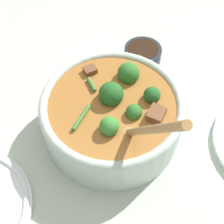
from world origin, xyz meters
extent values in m
plane|color=#ADBCAD|center=(0.00, 0.00, 0.00)|extent=(4.00, 4.00, 0.00)
cylinder|color=#B2C6BC|center=(0.00, 0.00, 0.04)|extent=(0.26, 0.26, 0.08)
torus|color=#B2C6BC|center=(0.00, 0.00, 0.08)|extent=(0.26, 0.26, 0.02)
cylinder|color=#9E662D|center=(0.00, 0.00, 0.06)|extent=(0.23, 0.23, 0.05)
sphere|color=#235B23|center=(-0.07, 0.00, 0.09)|extent=(0.03, 0.03, 0.03)
cylinder|color=#6B9956|center=(-0.07, 0.00, 0.07)|extent=(0.01, 0.01, 0.01)
sphere|color=#387F33|center=(0.01, 0.05, 0.10)|extent=(0.03, 0.03, 0.03)
cylinder|color=#6B9956|center=(0.01, 0.05, 0.07)|extent=(0.01, 0.01, 0.01)
sphere|color=#2D6B28|center=(-0.04, -0.06, 0.10)|extent=(0.04, 0.04, 0.04)
cylinder|color=#6B9956|center=(-0.04, -0.06, 0.07)|extent=(0.01, 0.01, 0.02)
sphere|color=#235B23|center=(0.00, -0.01, 0.10)|extent=(0.04, 0.04, 0.04)
cylinder|color=#6B9956|center=(0.00, -0.01, 0.07)|extent=(0.02, 0.02, 0.02)
sphere|color=#2D6B28|center=(-0.03, 0.03, 0.09)|extent=(0.03, 0.03, 0.03)
cylinder|color=#6B9956|center=(-0.03, 0.03, 0.07)|extent=(0.01, 0.01, 0.01)
cube|color=brown|center=(-0.07, 0.04, 0.09)|extent=(0.04, 0.04, 0.02)
cube|color=brown|center=(0.03, -0.08, 0.09)|extent=(0.03, 0.03, 0.02)
cylinder|color=#3D7533|center=(0.06, 0.03, 0.09)|extent=(0.04, 0.05, 0.01)
cylinder|color=#3D7533|center=(0.03, -0.04, 0.09)|extent=(0.02, 0.03, 0.01)
ellipsoid|color=#A87A47|center=(-0.02, 0.06, 0.08)|extent=(0.04, 0.03, 0.01)
cylinder|color=#A87A47|center=(-0.03, 0.12, 0.17)|extent=(0.05, 0.12, 0.18)
cylinder|color=#232833|center=(-0.10, -0.18, 0.02)|extent=(0.08, 0.08, 0.03)
cylinder|color=black|center=(-0.10, -0.18, 0.03)|extent=(0.07, 0.07, 0.01)
camera|label=1|loc=(0.05, 0.33, 0.51)|focal=50.00mm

